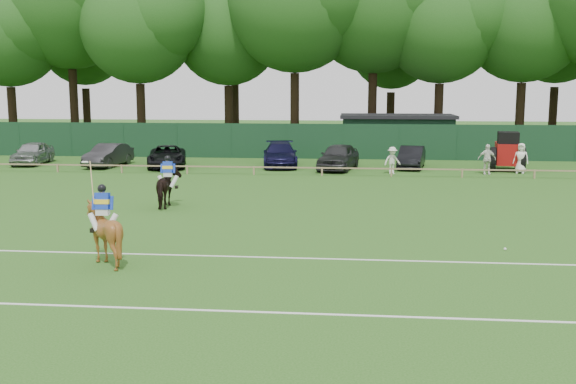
# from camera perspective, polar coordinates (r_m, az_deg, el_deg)

# --- Properties ---
(ground) EXTENTS (160.00, 160.00, 0.00)m
(ground) POSITION_cam_1_polar(r_m,az_deg,el_deg) (21.67, -2.11, -4.88)
(ground) COLOR #1E4C14
(ground) RESTS_ON ground
(horse_dark) EXTENTS (1.14, 2.09, 1.69)m
(horse_dark) POSITION_cam_1_polar(r_m,az_deg,el_deg) (29.35, -10.09, 0.34)
(horse_dark) COLOR black
(horse_dark) RESTS_ON ground
(horse_chestnut) EXTENTS (1.58, 1.76, 1.85)m
(horse_chestnut) POSITION_cam_1_polar(r_m,az_deg,el_deg) (20.46, -15.33, -3.38)
(horse_chestnut) COLOR brown
(horse_chestnut) RESTS_ON ground
(sedan_silver) EXTENTS (2.22, 4.59, 1.51)m
(sedan_silver) POSITION_cam_1_polar(r_m,az_deg,el_deg) (47.90, -20.81, 3.11)
(sedan_silver) COLOR #9A9D9E
(sedan_silver) RESTS_ON ground
(sedan_grey) EXTENTS (2.06, 4.58, 1.46)m
(sedan_grey) POSITION_cam_1_polar(r_m,az_deg,el_deg) (45.10, -14.97, 3.03)
(sedan_grey) COLOR #29282A
(sedan_grey) RESTS_ON ground
(suv_black) EXTENTS (3.41, 5.39, 1.39)m
(suv_black) POSITION_cam_1_polar(r_m,az_deg,el_deg) (43.73, -10.21, 2.97)
(suv_black) COLOR black
(suv_black) RESTS_ON ground
(sedan_navy) EXTENTS (2.78, 5.49, 1.53)m
(sedan_navy) POSITION_cam_1_polar(r_m,az_deg,el_deg) (43.56, -0.67, 3.18)
(sedan_navy) COLOR #121034
(sedan_navy) RESTS_ON ground
(hatch_grey) EXTENTS (2.87, 5.06, 1.62)m
(hatch_grey) POSITION_cam_1_polar(r_m,az_deg,el_deg) (41.98, 4.29, 3.00)
(hatch_grey) COLOR #2C2C2E
(hatch_grey) RESTS_ON ground
(estate_black) EXTENTS (2.15, 4.40, 1.39)m
(estate_black) POSITION_cam_1_polar(r_m,az_deg,el_deg) (43.35, 10.41, 2.91)
(estate_black) COLOR black
(estate_black) RESTS_ON ground
(spectator_left) EXTENTS (1.19, 0.97, 1.60)m
(spectator_left) POSITION_cam_1_polar(r_m,az_deg,el_deg) (40.33, 8.82, 2.66)
(spectator_left) COLOR silver
(spectator_left) RESTS_ON ground
(spectator_mid) EXTENTS (1.05, 0.44, 1.79)m
(spectator_mid) POSITION_cam_1_polar(r_m,az_deg,el_deg) (41.30, 16.49, 2.67)
(spectator_mid) COLOR silver
(spectator_mid) RESTS_ON ground
(spectator_right) EXTENTS (1.03, 0.84, 1.81)m
(spectator_right) POSITION_cam_1_polar(r_m,az_deg,el_deg) (42.41, 19.11, 2.71)
(spectator_right) COLOR white
(spectator_right) RESTS_ON ground
(rider_dark) EXTENTS (0.93, 0.42, 1.41)m
(rider_dark) POSITION_cam_1_polar(r_m,az_deg,el_deg) (29.24, -10.14, 1.79)
(rider_dark) COLOR silver
(rider_dark) RESTS_ON ground
(rider_chestnut) EXTENTS (0.94, 0.56, 2.05)m
(rider_chestnut) POSITION_cam_1_polar(r_m,az_deg,el_deg) (20.29, -15.44, -1.16)
(rider_chestnut) COLOR silver
(rider_chestnut) RESTS_ON ground
(polo_ball) EXTENTS (0.09, 0.09, 0.09)m
(polo_ball) POSITION_cam_1_polar(r_m,az_deg,el_deg) (22.61, 17.90, -4.62)
(polo_ball) COLOR silver
(polo_ball) RESTS_ON ground
(pitch_lines) EXTENTS (60.00, 5.10, 0.01)m
(pitch_lines) POSITION_cam_1_polar(r_m,az_deg,el_deg) (18.32, -3.59, -7.48)
(pitch_lines) COLOR silver
(pitch_lines) RESTS_ON ground
(pitch_rail) EXTENTS (62.10, 0.10, 0.50)m
(pitch_rail) POSITION_cam_1_polar(r_m,az_deg,el_deg) (39.23, 1.44, 2.06)
(pitch_rail) COLOR #997F5B
(pitch_rail) RESTS_ON ground
(perimeter_fence) EXTENTS (92.08, 0.08, 2.50)m
(perimeter_fence) POSITION_cam_1_polar(r_m,az_deg,el_deg) (48.08, 2.24, 4.31)
(perimeter_fence) COLOR #14351E
(perimeter_fence) RESTS_ON ground
(utility_shed) EXTENTS (8.40, 4.40, 3.04)m
(utility_shed) POSITION_cam_1_polar(r_m,az_deg,el_deg) (51.06, 9.20, 4.80)
(utility_shed) COLOR #14331E
(utility_shed) RESTS_ON ground
(tree_row) EXTENTS (96.00, 12.00, 21.00)m
(tree_row) POSITION_cam_1_polar(r_m,az_deg,el_deg) (56.08, 4.77, 3.68)
(tree_row) COLOR #26561C
(tree_row) RESTS_ON ground
(tractor) EXTENTS (2.28, 3.09, 2.41)m
(tractor) POSITION_cam_1_polar(r_m,az_deg,el_deg) (43.39, 18.06, 3.21)
(tractor) COLOR maroon
(tractor) RESTS_ON ground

